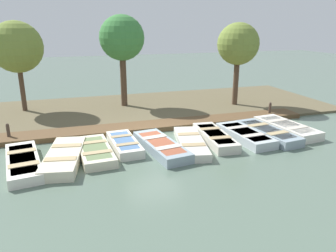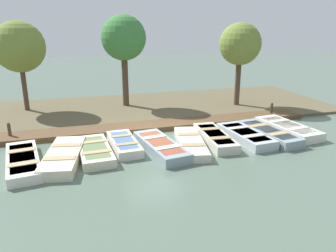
% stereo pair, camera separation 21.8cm
% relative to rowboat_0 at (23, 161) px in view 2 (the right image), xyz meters
% --- Properties ---
extents(ground_plane, '(80.00, 80.00, 0.00)m').
position_rel_rowboat_0_xyz_m(ground_plane, '(-1.63, 5.16, -0.18)').
color(ground_plane, '#566B5B').
extents(shore_bank, '(8.00, 24.00, 0.13)m').
position_rel_rowboat_0_xyz_m(shore_bank, '(-6.63, 5.16, -0.12)').
color(shore_bank, brown).
rests_on(shore_bank, ground_plane).
extents(dock_walkway, '(1.34, 16.80, 0.22)m').
position_rel_rowboat_0_xyz_m(dock_walkway, '(-2.98, 5.16, -0.07)').
color(dock_walkway, brown).
rests_on(dock_walkway, ground_plane).
extents(rowboat_0, '(3.62, 1.57, 0.37)m').
position_rel_rowboat_0_xyz_m(rowboat_0, '(0.00, 0.00, 0.00)').
color(rowboat_0, silver).
rests_on(rowboat_0, ground_plane).
extents(rowboat_1, '(3.59, 1.77, 0.41)m').
position_rel_rowboat_0_xyz_m(rowboat_1, '(-0.01, 1.40, 0.02)').
color(rowboat_1, beige).
rests_on(rowboat_1, ground_plane).
extents(rowboat_2, '(3.08, 1.33, 0.36)m').
position_rel_rowboat_0_xyz_m(rowboat_2, '(-0.30, 2.54, -0.01)').
color(rowboat_2, beige).
rests_on(rowboat_2, ground_plane).
extents(rowboat_3, '(2.76, 1.11, 0.38)m').
position_rel_rowboat_0_xyz_m(rowboat_3, '(-0.70, 3.75, 0.01)').
color(rowboat_3, silver).
rests_on(rowboat_3, ground_plane).
extents(rowboat_4, '(3.54, 1.60, 0.40)m').
position_rel_rowboat_0_xyz_m(rowboat_4, '(-0.01, 5.11, 0.01)').
color(rowboat_4, '#8C9EA8').
rests_on(rowboat_4, ground_plane).
extents(rowboat_5, '(3.60, 1.69, 0.35)m').
position_rel_rowboat_0_xyz_m(rowboat_5, '(-0.07, 6.41, -0.01)').
color(rowboat_5, beige).
rests_on(rowboat_5, ground_plane).
extents(rowboat_6, '(3.32, 1.19, 0.40)m').
position_rel_rowboat_0_xyz_m(rowboat_6, '(-0.36, 7.62, 0.02)').
color(rowboat_6, beige).
rests_on(rowboat_6, ground_plane).
extents(rowboat_7, '(3.21, 1.37, 0.40)m').
position_rel_rowboat_0_xyz_m(rowboat_7, '(-0.19, 8.99, 0.02)').
color(rowboat_7, '#B2BCC1').
rests_on(rowboat_7, ground_plane).
extents(rowboat_8, '(3.50, 1.47, 0.40)m').
position_rel_rowboat_0_xyz_m(rowboat_8, '(-0.19, 10.12, 0.02)').
color(rowboat_8, '#8C9EA8').
rests_on(rowboat_8, ground_plane).
extents(rowboat_9, '(3.43, 1.59, 0.42)m').
position_rel_rowboat_0_xyz_m(rowboat_9, '(-0.53, 11.39, 0.02)').
color(rowboat_9, silver).
rests_on(rowboat_9, ground_plane).
extents(mooring_post_near, '(0.14, 0.14, 0.81)m').
position_rel_rowboat_0_xyz_m(mooring_post_near, '(-3.04, -0.85, 0.22)').
color(mooring_post_near, '#47382D').
rests_on(mooring_post_near, ground_plane).
extents(mooring_post_far, '(0.14, 0.14, 0.81)m').
position_rel_rowboat_0_xyz_m(mooring_post_far, '(-3.04, 12.16, 0.22)').
color(mooring_post_far, '#47382D').
rests_on(mooring_post_far, ground_plane).
extents(park_tree_far_left, '(2.77, 2.77, 5.05)m').
position_rel_rowboat_0_xyz_m(park_tree_far_left, '(-7.96, -0.65, 3.46)').
color(park_tree_far_left, '#4C3828').
rests_on(park_tree_far_left, ground_plane).
extents(park_tree_left, '(2.58, 2.58, 5.39)m').
position_rel_rowboat_0_xyz_m(park_tree_left, '(-7.48, 4.98, 3.85)').
color(park_tree_left, '#4C3828').
rests_on(park_tree_left, ground_plane).
extents(park_tree_center, '(2.44, 2.44, 4.96)m').
position_rel_rowboat_0_xyz_m(park_tree_center, '(-5.73, 11.48, 3.51)').
color(park_tree_center, '#4C3828').
rests_on(park_tree_center, ground_plane).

